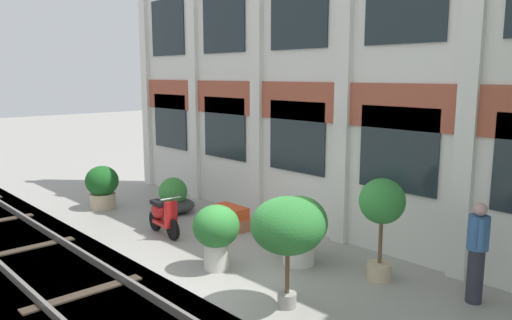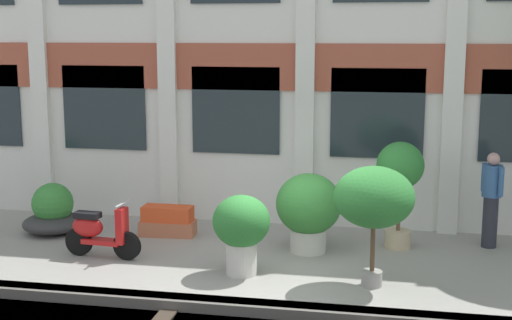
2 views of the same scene
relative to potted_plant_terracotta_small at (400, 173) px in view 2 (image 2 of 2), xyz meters
The scene contains 10 objects.
ground_plane 2.95m from the potted_plant_terracotta_small, 133.75° to the right, with size 80.00×80.00×0.00m, color gray.
apartment_facade 3.31m from the potted_plant_terracotta_small, 141.93° to the left, with size 16.78×0.64×7.45m.
potted_plant_terracotta_small is the anchor object (origin of this frame).
potted_plant_wide_bowl 6.51m from the potted_plant_terracotta_small, behind, with size 1.16×1.16×0.95m.
potted_plant_ribbed_drum 3.12m from the potted_plant_terracotta_small, 141.94° to the right, with size 0.90×0.90×1.27m.
potted_plant_square_trough 4.37m from the potted_plant_terracotta_small, behind, with size 1.06×0.51×0.56m.
potted_plant_tall_urn 2.07m from the potted_plant_terracotta_small, 100.63° to the right, with size 1.19×1.19×1.82m.
potted_plant_glazed_jar 1.71m from the potted_plant_terracotta_small, 161.14° to the right, with size 1.13×1.13×1.38m.
scooter_near_curb 5.26m from the potted_plant_terracotta_small, 163.06° to the right, with size 1.38×0.50×0.98m.
resident_by_doorway 1.69m from the potted_plant_terracotta_small, 12.66° to the left, with size 0.34×0.46×1.70m.
Camera 2 is at (1.68, -10.49, 3.75)m, focal length 50.00 mm.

